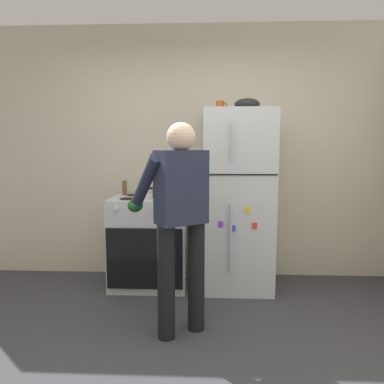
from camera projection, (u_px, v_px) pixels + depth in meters
ground at (177, 379)px, 2.26m from camera, size 8.00×8.00×0.00m
kitchen_wall_back at (192, 153)px, 4.03m from camera, size 6.00×0.10×2.70m
refrigerator at (237, 200)px, 3.68m from camera, size 0.68×0.72×1.78m
stove_range at (150, 241)px, 3.77m from camera, size 0.76×0.67×0.92m
person_cook at (179, 210)px, 2.74m from camera, size 0.67×0.71×1.60m
red_pot at (164, 192)px, 3.66m from camera, size 0.34×0.24×0.11m
coffee_mug at (220, 106)px, 3.63m from camera, size 0.11×0.08×0.10m
pepper_mill at (124, 187)px, 3.92m from camera, size 0.05×0.05×0.14m
mixing_bowl at (247, 104)px, 3.56m from camera, size 0.25×0.25×0.11m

